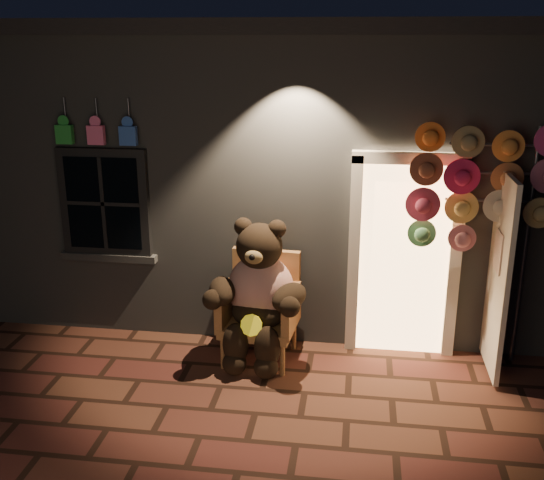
# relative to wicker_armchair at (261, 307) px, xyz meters

# --- Properties ---
(ground) EXTENTS (60.00, 60.00, 0.00)m
(ground) POSITION_rel_wicker_armchair_xyz_m (0.12, -1.14, -0.56)
(ground) COLOR #573121
(ground) RESTS_ON ground
(shop_building) EXTENTS (7.30, 5.95, 3.51)m
(shop_building) POSITION_rel_wicker_armchair_xyz_m (0.12, 2.85, 1.18)
(shop_building) COLOR slate
(shop_building) RESTS_ON ground
(wicker_armchair) EXTENTS (0.83, 0.76, 1.12)m
(wicker_armchair) POSITION_rel_wicker_armchair_xyz_m (0.00, 0.00, 0.00)
(wicker_armchair) COLOR #B37D45
(wicker_armchair) RESTS_ON ground
(teddy_bear) EXTENTS (1.11, 0.90, 1.54)m
(teddy_bear) POSITION_rel_wicker_armchair_xyz_m (-0.01, -0.14, 0.21)
(teddy_bear) COLOR #AD2C12
(teddy_bear) RESTS_ON ground
(hat_rack) EXTENTS (1.46, 0.22, 2.50)m
(hat_rack) POSITION_rel_wicker_armchair_xyz_m (2.13, 0.14, 1.35)
(hat_rack) COLOR #59595E
(hat_rack) RESTS_ON ground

